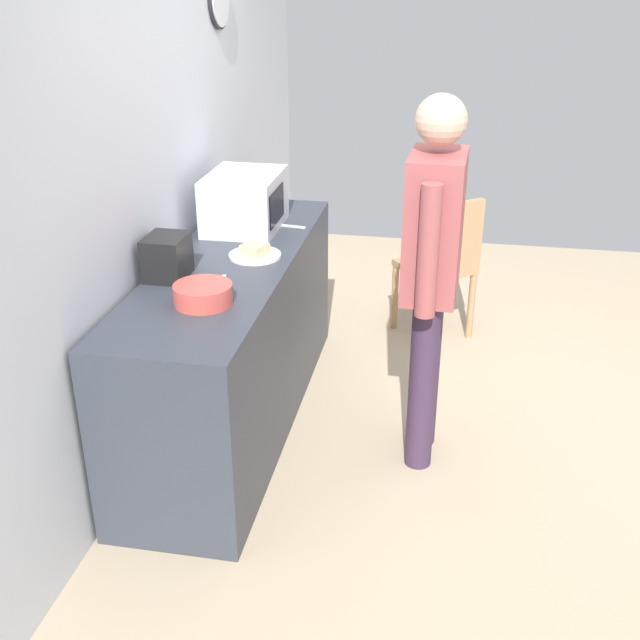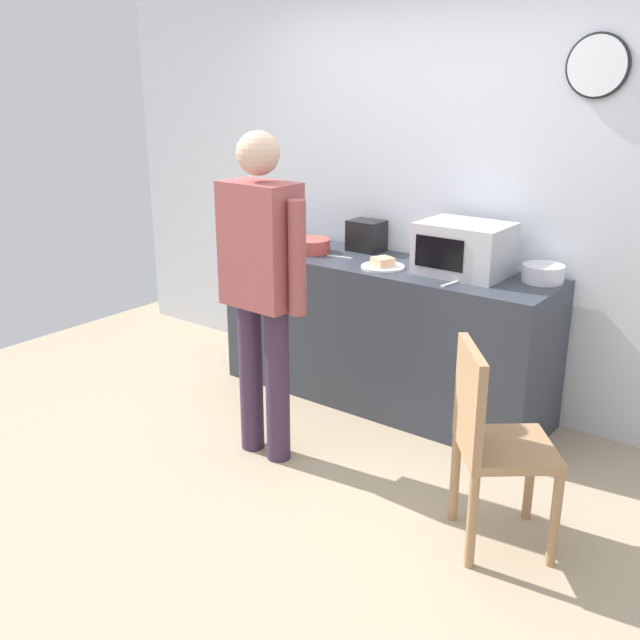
{
  "view_description": "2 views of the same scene",
  "coord_description": "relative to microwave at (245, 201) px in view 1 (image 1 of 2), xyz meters",
  "views": [
    {
      "loc": [
        -3.57,
        0.13,
        2.26
      ],
      "look_at": [
        -0.18,
        0.76,
        0.64
      ],
      "focal_mm": 43.26,
      "sensor_mm": 36.0,
      "label": 1
    },
    {
      "loc": [
        2.19,
        -2.52,
        2.02
      ],
      "look_at": [
        -0.3,
        0.75,
        0.64
      ],
      "focal_mm": 41.12,
      "sensor_mm": 36.0,
      "label": 2
    }
  ],
  "objects": [
    {
      "name": "wooden_chair",
      "position": [
        0.7,
        -1.07,
        -0.55
      ],
      "size": [
        0.56,
        0.56,
        0.94
      ],
      "color": "#A87F56",
      "rests_on": "ground_plane"
    },
    {
      "name": "spoon_utensil",
      "position": [
        0.05,
        -0.24,
        -0.15
      ],
      "size": [
        0.04,
        0.17,
        0.01
      ],
      "primitive_type": "cube",
      "rotation": [
        0.0,
        0.0,
        1.43
      ],
      "color": "silver",
      "rests_on": "kitchen_counter"
    },
    {
      "name": "person_standing",
      "position": [
        -0.63,
        -1.05,
        -0.04
      ],
      "size": [
        0.59,
        0.26,
        1.76
      ],
      "color": "#3C2943",
      "rests_on": "ground_plane"
    },
    {
      "name": "toaster",
      "position": [
        -0.78,
        0.16,
        -0.05
      ],
      "size": [
        0.22,
        0.18,
        0.2
      ],
      "primitive_type": "cube",
      "color": "black",
      "rests_on": "kitchen_counter"
    },
    {
      "name": "sandwich_plate",
      "position": [
        -0.44,
        -0.17,
        -0.13
      ],
      "size": [
        0.26,
        0.26,
        0.07
      ],
      "color": "white",
      "rests_on": "kitchen_counter"
    },
    {
      "name": "microwave",
      "position": [
        0.0,
        0.0,
        0.0
      ],
      "size": [
        0.5,
        0.39,
        0.3
      ],
      "color": "silver",
      "rests_on": "kitchen_counter"
    },
    {
      "name": "cereal_bowl",
      "position": [
        0.44,
        0.11,
        -0.1
      ],
      "size": [
        0.23,
        0.23,
        0.1
      ],
      "primitive_type": "cylinder",
      "color": "white",
      "rests_on": "kitchen_counter"
    },
    {
      "name": "ground_plane",
      "position": [
        -0.35,
        -1.27,
        -1.07
      ],
      "size": [
        6.0,
        6.0,
        0.0
      ],
      "primitive_type": "plane",
      "color": "tan"
    },
    {
      "name": "salad_bowl",
      "position": [
        -1.04,
        -0.1,
        -0.11
      ],
      "size": [
        0.25,
        0.25,
        0.09
      ],
      "primitive_type": "cylinder",
      "color": "#C64C42",
      "rests_on": "kitchen_counter"
    },
    {
      "name": "back_wall",
      "position": [
        -0.35,
        0.33,
        0.23
      ],
      "size": [
        5.4,
        0.13,
        2.6
      ],
      "color": "silver",
      "rests_on": "ground_plane"
    },
    {
      "name": "fork_utensil",
      "position": [
        -0.8,
        -0.11,
        -0.15
      ],
      "size": [
        0.17,
        0.05,
        0.01
      ],
      "primitive_type": "cube",
      "rotation": [
        0.0,
        0.0,
        0.18
      ],
      "color": "silver",
      "rests_on": "kitchen_counter"
    },
    {
      "name": "kitchen_counter",
      "position": [
        -0.5,
        -0.05,
        -0.61
      ],
      "size": [
        2.15,
        0.62,
        0.92
      ],
      "primitive_type": "cube",
      "color": "#333842",
      "rests_on": "ground_plane"
    }
  ]
}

